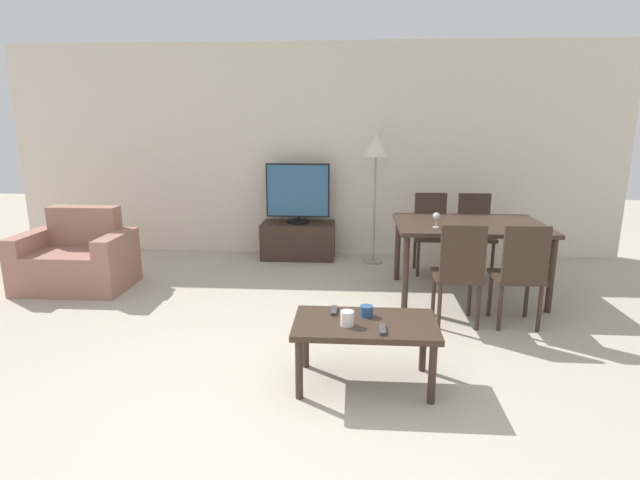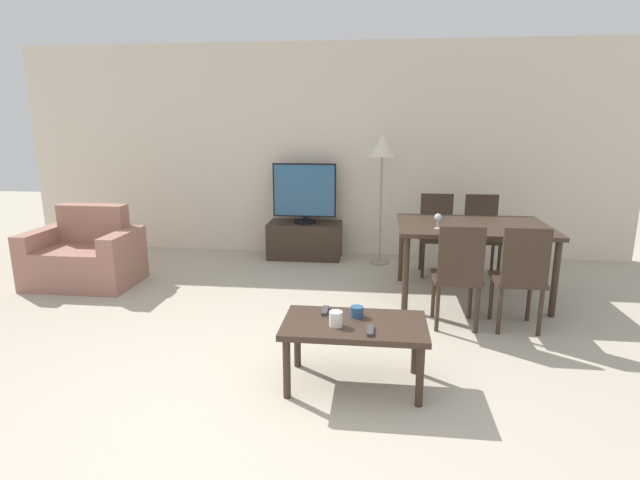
% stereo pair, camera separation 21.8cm
% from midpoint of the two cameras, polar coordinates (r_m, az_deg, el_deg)
% --- Properties ---
extents(ground_plane, '(18.00, 18.00, 0.00)m').
position_cam_midpoint_polar(ground_plane, '(3.14, -9.24, -20.30)').
color(ground_plane, '#B2A893').
extents(wall_back, '(7.95, 0.06, 2.70)m').
position_cam_midpoint_polar(wall_back, '(6.57, -1.76, 10.09)').
color(wall_back, beige).
rests_on(wall_back, ground_plane).
extents(armchair, '(1.11, 0.73, 0.84)m').
position_cam_midpoint_polar(armchair, '(5.93, -26.96, -2.06)').
color(armchair, '#9E6B5B').
rests_on(armchair, ground_plane).
extents(tv_stand, '(0.93, 0.47, 0.46)m').
position_cam_midpoint_polar(tv_stand, '(6.46, -3.46, -0.04)').
color(tv_stand, '#38281E').
rests_on(tv_stand, ground_plane).
extents(tv, '(0.80, 0.28, 0.76)m').
position_cam_midpoint_polar(tv, '(6.34, -3.54, 5.35)').
color(tv, black).
rests_on(tv, tv_stand).
extents(coffee_table, '(0.95, 0.53, 0.45)m').
position_cam_midpoint_polar(coffee_table, '(3.35, 3.29, -10.23)').
color(coffee_table, '#38281E').
rests_on(coffee_table, ground_plane).
extents(dining_table, '(1.44, 1.02, 0.75)m').
position_cam_midpoint_polar(dining_table, '(5.16, 15.54, 1.07)').
color(dining_table, '#38281E').
rests_on(dining_table, ground_plane).
extents(dining_chair_near, '(0.40, 0.40, 0.91)m').
position_cam_midpoint_polar(dining_chair_near, '(4.37, 14.24, -3.34)').
color(dining_chair_near, '#38281E').
rests_on(dining_chair_near, ground_plane).
extents(dining_chair_far, '(0.40, 0.40, 0.91)m').
position_cam_midpoint_polar(dining_chair_far, '(6.03, 16.28, 1.14)').
color(dining_chair_far, '#38281E').
rests_on(dining_chair_far, ground_plane).
extents(dining_chair_near_right, '(0.40, 0.40, 0.91)m').
position_cam_midpoint_polar(dining_chair_near_right, '(4.49, 20.61, -3.36)').
color(dining_chair_near_right, '#38281E').
rests_on(dining_chair_near_right, ground_plane).
extents(dining_chair_far_left, '(0.40, 0.40, 0.91)m').
position_cam_midpoint_polar(dining_chair_far_left, '(5.94, 11.51, 1.23)').
color(dining_chair_far_left, '#38281E').
rests_on(dining_chair_far_left, ground_plane).
extents(floor_lamp, '(0.32, 0.32, 1.59)m').
position_cam_midpoint_polar(floor_lamp, '(6.08, 5.38, 9.98)').
color(floor_lamp, gray).
rests_on(floor_lamp, ground_plane).
extents(remote_primary, '(0.04, 0.15, 0.02)m').
position_cam_midpoint_polar(remote_primary, '(3.49, -0.20, -8.06)').
color(remote_primary, '#38383D').
rests_on(remote_primary, coffee_table).
extents(remote_secondary, '(0.04, 0.15, 0.02)m').
position_cam_midpoint_polar(remote_secondary, '(3.20, 5.18, -10.15)').
color(remote_secondary, '#38383D').
rests_on(remote_secondary, coffee_table).
extents(cup_white_near, '(0.09, 0.09, 0.07)m').
position_cam_midpoint_polar(cup_white_near, '(3.41, 3.50, -8.11)').
color(cup_white_near, navy).
rests_on(cup_white_near, coffee_table).
extents(cup_colored_far, '(0.09, 0.09, 0.10)m').
position_cam_midpoint_polar(cup_colored_far, '(3.25, 1.19, -8.96)').
color(cup_colored_far, white).
rests_on(cup_colored_far, coffee_table).
extents(wine_glass_left, '(0.07, 0.07, 0.15)m').
position_cam_midpoint_polar(wine_glass_left, '(4.82, 11.91, 2.57)').
color(wine_glass_left, silver).
rests_on(wine_glass_left, dining_table).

